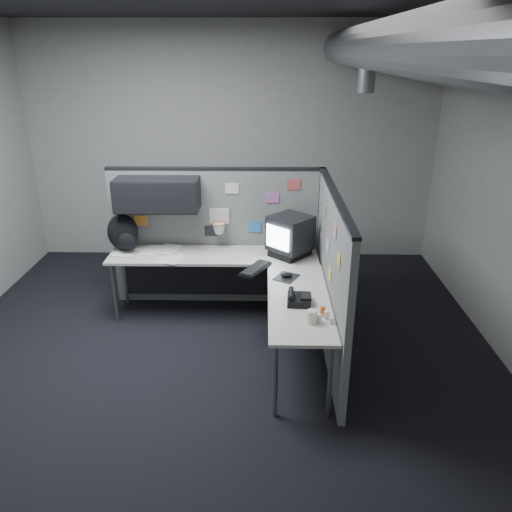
{
  "coord_description": "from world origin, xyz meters",
  "views": [
    {
      "loc": [
        0.47,
        -4.11,
        2.82
      ],
      "look_at": [
        0.38,
        0.35,
        0.97
      ],
      "focal_mm": 35.0,
      "sensor_mm": 36.0,
      "label": 1
    }
  ],
  "objects_px": {
    "keyboard": "(255,269)",
    "phone": "(298,299)",
    "backpack": "(123,233)",
    "monitor": "(290,236)",
    "desk": "(234,274)"
  },
  "relations": [
    {
      "from": "monitor",
      "to": "backpack",
      "type": "height_order",
      "value": "monitor"
    },
    {
      "from": "keyboard",
      "to": "phone",
      "type": "xyz_separation_m",
      "value": [
        0.4,
        -0.7,
        0.02
      ]
    },
    {
      "from": "desk",
      "to": "monitor",
      "type": "distance_m",
      "value": 0.74
    },
    {
      "from": "monitor",
      "to": "backpack",
      "type": "bearing_deg",
      "value": 174.33
    },
    {
      "from": "monitor",
      "to": "backpack",
      "type": "distance_m",
      "value": 1.85
    },
    {
      "from": "keyboard",
      "to": "backpack",
      "type": "bearing_deg",
      "value": 143.48
    },
    {
      "from": "backpack",
      "to": "monitor",
      "type": "bearing_deg",
      "value": -12.72
    },
    {
      "from": "desk",
      "to": "phone",
      "type": "relative_size",
      "value": 9.59
    },
    {
      "from": "desk",
      "to": "monitor",
      "type": "bearing_deg",
      "value": 23.57
    },
    {
      "from": "keyboard",
      "to": "phone",
      "type": "height_order",
      "value": "phone"
    },
    {
      "from": "monitor",
      "to": "backpack",
      "type": "xyz_separation_m",
      "value": [
        -1.85,
        0.11,
        -0.03
      ]
    },
    {
      "from": "keyboard",
      "to": "backpack",
      "type": "relative_size",
      "value": 1.09
    },
    {
      "from": "monitor",
      "to": "phone",
      "type": "xyz_separation_m",
      "value": [
        0.03,
        -1.11,
        -0.19
      ]
    },
    {
      "from": "desk",
      "to": "backpack",
      "type": "bearing_deg",
      "value": 163.49
    },
    {
      "from": "backpack",
      "to": "phone",
      "type": "bearing_deg",
      "value": -42.41
    }
  ]
}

